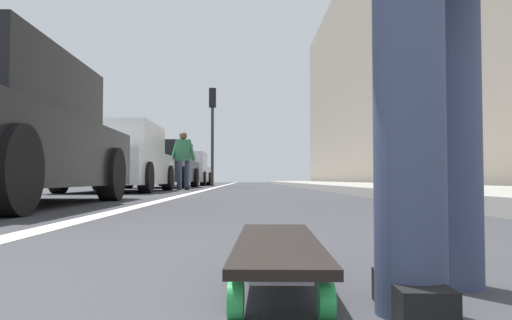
{
  "coord_description": "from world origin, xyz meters",
  "views": [
    {
      "loc": [
        -0.36,
        0.11,
        0.26
      ],
      "look_at": [
        10.85,
        -0.07,
        0.7
      ],
      "focal_mm": 35.28,
      "sensor_mm": 36.0,
      "label": 1
    }
  ],
  "objects": [
    {
      "name": "building_facade",
      "position": [
        22.0,
        -5.76,
        5.79
      ],
      "size": [
        40.0,
        1.2,
        11.58
      ],
      "primitive_type": "cube",
      "color": "gray",
      "rests_on": "ground"
    },
    {
      "name": "sidewalk_curb",
      "position": [
        18.0,
        -3.23,
        0.07
      ],
      "size": [
        52.0,
        3.2,
        0.14
      ],
      "primitive_type": "cube",
      "color": "#9E9B93",
      "rests_on": "ground"
    },
    {
      "name": "parked_car_end",
      "position": [
        22.0,
        2.85,
        0.7
      ],
      "size": [
        4.13,
        1.98,
        1.46
      ],
      "color": "#B7B7BC",
      "rests_on": "ground"
    },
    {
      "name": "parked_car_far",
      "position": [
        16.15,
        2.87,
        0.72
      ],
      "size": [
        4.19,
        2.0,
        1.49
      ],
      "color": "black",
      "rests_on": "ground"
    },
    {
      "name": "traffic_light",
      "position": [
        20.44,
        1.59,
        2.82
      ],
      "size": [
        0.33,
        0.28,
        4.06
      ],
      "color": "#2D2D2D",
      "rests_on": "ground"
    },
    {
      "name": "parked_car_mid",
      "position": [
        10.64,
        2.92,
        0.7
      ],
      "size": [
        4.25,
        1.89,
        1.47
      ],
      "color": "silver",
      "rests_on": "ground"
    },
    {
      "name": "pedestrian_distant",
      "position": [
        12.63,
        1.78,
        0.86
      ],
      "size": [
        0.42,
        0.65,
        1.5
      ],
      "color": "#384260",
      "rests_on": "ground"
    },
    {
      "name": "lane_stripe_white",
      "position": [
        20.0,
        1.19,
        0.0
      ],
      "size": [
        52.0,
        0.16,
        0.01
      ],
      "primitive_type": "cube",
      "color": "silver",
      "rests_on": "ground"
    },
    {
      "name": "ground_plane",
      "position": [
        10.0,
        0.0,
        0.0
      ],
      "size": [
        80.0,
        80.0,
        0.0
      ],
      "primitive_type": "plane",
      "color": "#38383D"
    },
    {
      "name": "skateboard",
      "position": [
        0.89,
        0.03,
        0.09
      ],
      "size": [
        0.85,
        0.23,
        0.11
      ],
      "color": "green",
      "rests_on": "ground"
    }
  ]
}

